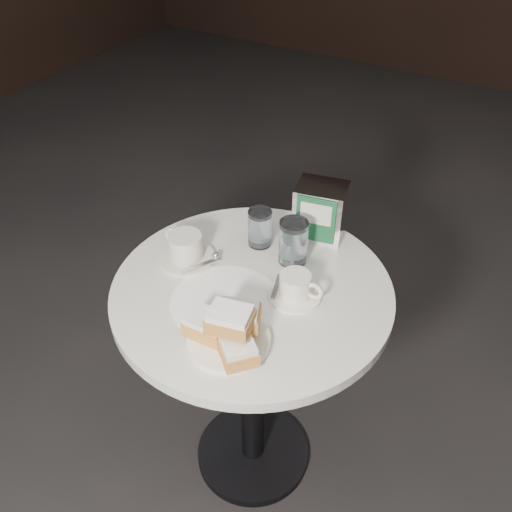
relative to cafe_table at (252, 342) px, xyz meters
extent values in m
plane|color=black|center=(0.00, 0.00, -0.55)|extent=(7.00, 7.00, 0.00)
cylinder|color=black|center=(0.00, 0.00, -0.53)|extent=(0.36, 0.36, 0.03)
cylinder|color=black|center=(0.00, 0.00, -0.18)|extent=(0.07, 0.07, 0.70)
cylinder|color=white|center=(0.00, 0.00, 0.18)|extent=(0.70, 0.70, 0.03)
cylinder|color=white|center=(-0.03, -0.08, 0.20)|extent=(0.33, 0.33, 0.00)
cylinder|color=white|center=(0.05, -0.18, 0.21)|extent=(0.23, 0.23, 0.01)
cube|color=#D28D40|center=(0.00, -0.19, 0.23)|extent=(0.09, 0.08, 0.03)
cube|color=white|center=(0.00, -0.19, 0.25)|extent=(0.09, 0.07, 0.01)
cube|color=#CD863F|center=(0.09, -0.22, 0.23)|extent=(0.12, 0.12, 0.03)
cube|color=white|center=(0.09, -0.22, 0.25)|extent=(0.11, 0.11, 0.01)
cube|color=gold|center=(0.06, -0.16, 0.26)|extent=(0.12, 0.10, 0.03)
cube|color=white|center=(0.06, -0.16, 0.28)|extent=(0.11, 0.10, 0.01)
cube|color=#C6843D|center=(0.07, -0.20, 0.29)|extent=(0.11, 0.09, 0.03)
cube|color=white|center=(0.07, -0.20, 0.31)|extent=(0.10, 0.08, 0.01)
cylinder|color=beige|center=(-0.20, 0.01, 0.20)|extent=(0.18, 0.18, 0.01)
cylinder|color=silver|center=(-0.20, 0.01, 0.24)|extent=(0.11, 0.11, 0.07)
cylinder|color=#926F4F|center=(-0.20, 0.01, 0.27)|extent=(0.10, 0.10, 0.00)
torus|color=silver|center=(-0.26, 0.02, 0.24)|extent=(0.06, 0.03, 0.05)
cube|color=#B8B8BC|center=(-0.15, -0.01, 0.21)|extent=(0.06, 0.10, 0.00)
sphere|color=silver|center=(-0.13, 0.04, 0.21)|extent=(0.02, 0.02, 0.02)
cylinder|color=white|center=(0.11, 0.02, 0.20)|extent=(0.13, 0.13, 0.01)
cylinder|color=silver|center=(0.11, 0.02, 0.24)|extent=(0.08, 0.08, 0.06)
cylinder|color=#8E6B4D|center=(0.11, 0.02, 0.26)|extent=(0.07, 0.07, 0.00)
torus|color=white|center=(0.16, 0.02, 0.24)|extent=(0.05, 0.01, 0.05)
cube|color=#B2B2B7|center=(0.06, 0.02, 0.21)|extent=(0.04, 0.09, 0.00)
sphere|color=silver|center=(0.06, 0.07, 0.21)|extent=(0.02, 0.02, 0.02)
cylinder|color=silver|center=(-0.07, 0.16, 0.25)|extent=(0.08, 0.08, 0.10)
cylinder|color=white|center=(-0.07, 0.16, 0.25)|extent=(0.07, 0.07, 0.09)
cylinder|color=white|center=(0.04, 0.14, 0.26)|extent=(0.09, 0.09, 0.12)
cylinder|color=white|center=(0.04, 0.14, 0.25)|extent=(0.08, 0.08, 0.10)
cube|color=silver|center=(0.05, 0.28, 0.27)|extent=(0.15, 0.13, 0.15)
cube|color=#195832|center=(0.06, 0.23, 0.28)|extent=(0.10, 0.02, 0.13)
cube|color=silver|center=(0.06, 0.23, 0.30)|extent=(0.08, 0.02, 0.06)
camera|label=1|loc=(0.53, -0.90, 1.15)|focal=40.00mm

